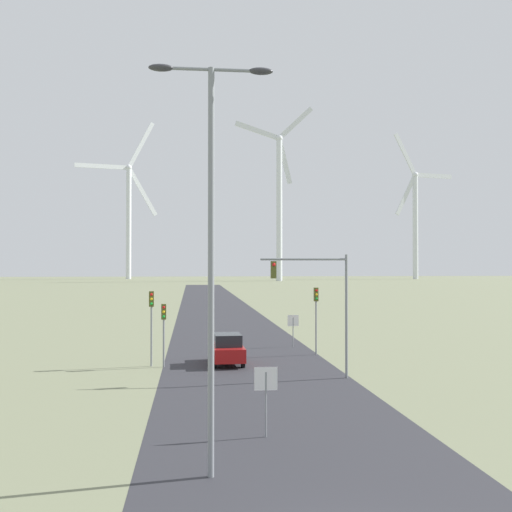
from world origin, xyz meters
name	(u,v)px	position (x,y,z in m)	size (l,w,h in m)	color
road_surface	(225,325)	(0.00, 48.00, 0.00)	(10.00, 240.00, 0.01)	#2D2D33
streetlamp	(211,223)	(-2.81, 5.35, 7.13)	(3.52, 0.32, 11.58)	gray
stop_sign_near	(266,388)	(-0.79, 9.04, 1.69)	(0.81, 0.07, 2.42)	gray
stop_sign_far	(293,325)	(3.98, 31.37, 1.61)	(0.81, 0.07, 2.31)	gray
traffic_light_post_near_left	(151,312)	(-5.69, 24.05, 3.21)	(0.28, 0.34, 4.40)	gray
traffic_light_post_near_right	(316,306)	(4.84, 27.42, 3.24)	(0.28, 0.34, 4.44)	gray
traffic_light_post_mid_left	(164,321)	(-4.96, 23.69, 2.69)	(0.28, 0.34, 3.67)	gray
traffic_light_mast_overhead	(318,290)	(3.22, 19.27, 4.61)	(4.63, 0.35, 6.49)	gray
car_approaching	(227,349)	(-1.21, 24.31, 0.91)	(1.93, 4.15, 1.83)	maroon
wind_turbine_left	(129,209)	(-30.18, 248.34, 29.88)	(32.79, 17.17, 68.70)	silver
wind_turbine_center	(279,196)	(29.18, 209.24, 31.89)	(29.97, 3.66, 65.95)	silver
wind_turbine_right	(415,214)	(90.96, 232.89, 27.46)	(29.17, 9.71, 61.37)	silver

